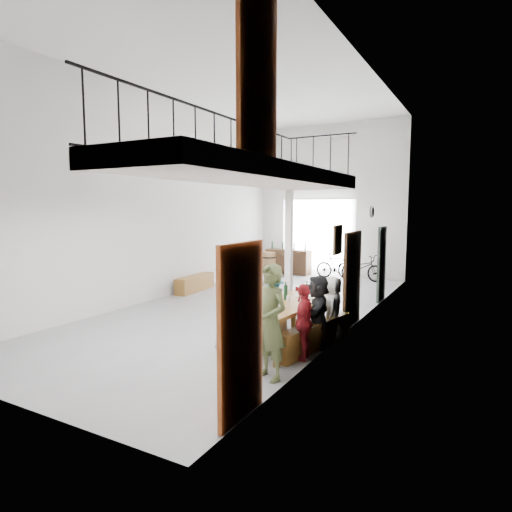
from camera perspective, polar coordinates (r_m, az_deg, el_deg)
The scene contains 24 objects.
floor at distance 10.74m, azimuth -1.06°, elevation -6.97°, with size 12.00×12.00×0.00m, color slate.
room_walls at distance 10.51m, azimuth -1.10°, elevation 12.25°, with size 12.00×12.00×12.00m.
gateway_portal at distance 16.06m, azimuth 8.22°, elevation 2.47°, with size 2.80×0.08×2.80m, color white.
right_wall_decor at distance 7.66m, azimuth 9.62°, elevation 0.75°, with size 0.07×8.28×5.07m.
balcony at distance 6.78m, azimuth 0.37°, elevation 10.45°, with size 1.52×5.62×4.00m.
tasting_table at distance 7.77m, azimuth 4.11°, elevation -6.84°, with size 1.18×2.45×0.79m.
bench_inner at distance 8.16m, azimuth 0.37°, elevation -9.72°, with size 0.30×1.89×0.44m, color brown.
bench_wall at distance 7.76m, azimuth 7.86°, elevation -10.48°, with size 0.27×2.07×0.48m, color brown.
tableware at distance 7.59m, azimuth 3.76°, elevation -5.44°, with size 0.56×1.56×0.35m.
side_bench at distance 13.00m, azimuth -8.13°, elevation -3.62°, with size 0.37×1.68×0.47m, color brown.
oak_barrel at distance 16.36m, azimuth 1.74°, elevation -0.87°, with size 0.56×0.56×0.83m.
serving_counter at distance 16.29m, azimuth 4.30°, elevation -0.76°, with size 1.74×0.48×0.92m, color #372412.
counter_bottles at distance 16.24m, azimuth 4.34°, elevation 1.34°, with size 1.49×0.21×0.28m.
guest_left_a at distance 7.55m, azimuth -3.92°, elevation -7.82°, with size 0.62×0.40×1.26m, color silver.
guest_left_b at distance 8.02m, azimuth -0.67°, elevation -7.67°, with size 0.39×0.26×1.07m, color #226673.
guest_left_c at distance 8.51m, azimuth 0.86°, elevation -6.59°, with size 0.56×0.43×1.14m, color silver.
guest_left_d at distance 8.91m, azimuth 2.43°, elevation -6.14°, with size 0.71×0.41×1.10m, color #226673.
guest_right_a at distance 7.13m, azimuth 6.40°, elevation -8.71°, with size 0.74×0.31×1.26m, color #A41C24.
guest_right_b at distance 7.74m, azimuth 8.24°, elevation -7.34°, with size 1.21×0.39×1.31m, color black.
guest_right_c at distance 8.22m, azimuth 10.18°, elevation -6.89°, with size 0.59×0.39×1.21m, color silver.
host_standing at distance 6.25m, azimuth 1.94°, elevation -8.79°, with size 0.62×0.41×1.69m, color #4B5630.
potted_plant at distance 10.45m, azimuth 12.86°, elevation -6.27°, with size 0.40×0.35×0.44m, color #184B1B.
bicycle_near at distance 15.16m, azimuth 13.71°, elevation -1.50°, with size 0.60×1.71×0.90m, color black.
bicycle_far at distance 15.29m, azimuth 10.68°, elevation -1.35°, with size 0.42×1.50×0.90m, color black.
Camera 1 is at (5.17, -9.08, 2.48)m, focal length 30.00 mm.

